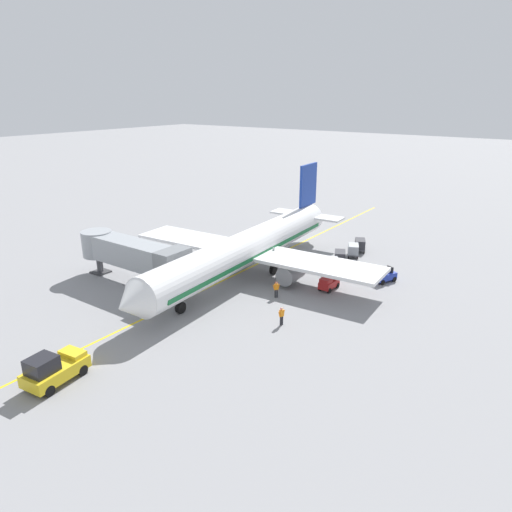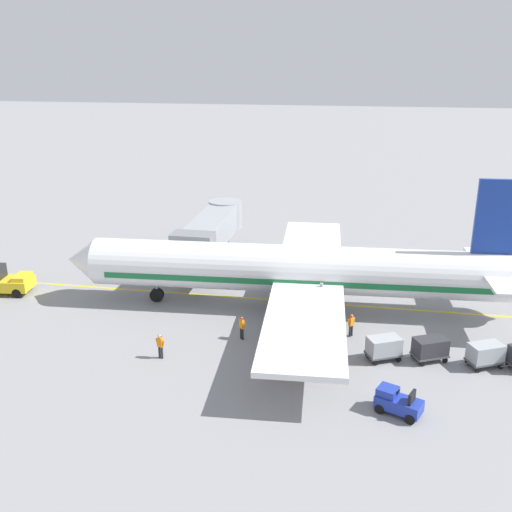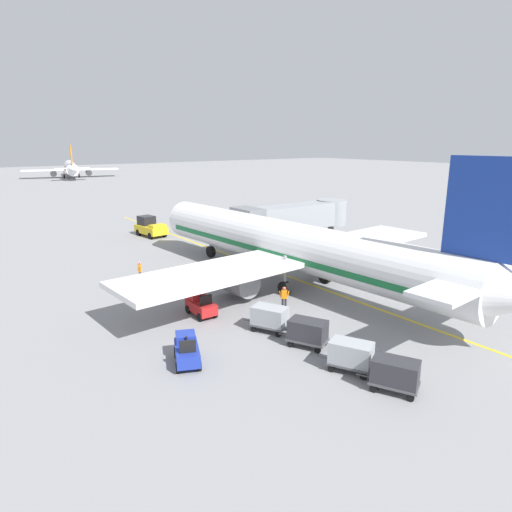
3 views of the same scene
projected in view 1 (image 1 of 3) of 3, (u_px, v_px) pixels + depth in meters
The scene contains 14 objects.
ground_plane at pixel (239, 273), 53.51m from camera, with size 400.00×400.00×0.00m, color gray.
gate_lead_in_line at pixel (239, 273), 53.51m from camera, with size 0.24×80.00×0.01m, color gold.
parked_airliner at pixel (248, 248), 51.90m from camera, with size 30.26×37.34×10.63m.
jet_bridge at pixel (131, 253), 49.40m from camera, with size 14.49×3.50×4.98m.
pushback_tractor at pixel (54, 369), 32.86m from camera, with size 2.70×4.63×2.40m.
baggage_tug_lead at pixel (384, 276), 50.77m from camera, with size 2.10×2.77×1.62m.
baggage_tug_trailing at pixel (329, 283), 48.76m from camera, with size 1.38×2.55×1.62m.
baggage_cart_front at pixel (332, 264), 53.55m from camera, with size 2.13×2.91×1.58m.
baggage_cart_second_in_train at pixel (340, 256), 56.05m from camera, with size 2.13×2.91×1.58m.
baggage_cart_third_in_train at pixel (353, 249), 58.56m from camera, with size 2.13×2.91×1.58m.
baggage_cart_tail_end at pixel (360, 244), 60.60m from camera, with size 2.13×2.91×1.58m.
ground_crew_wing_walker at pixel (282, 315), 41.17m from camera, with size 0.34×0.72×1.69m.
ground_crew_loader at pixel (276, 289), 46.77m from camera, with size 0.56×0.59×1.69m.
ground_crew_marshaller at pixel (299, 264), 53.53m from camera, with size 0.59×0.55×1.69m.
Camera 1 is at (-30.61, 39.51, 19.30)m, focal length 33.01 mm.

